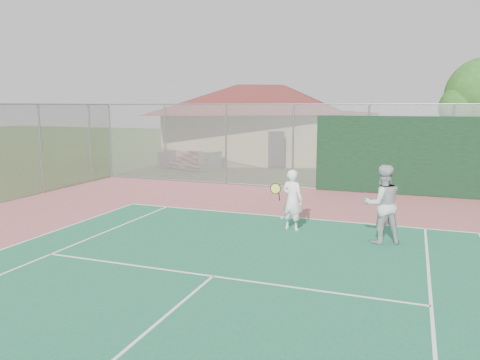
% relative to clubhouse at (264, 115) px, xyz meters
% --- Properties ---
extents(back_fence, '(20.08, 0.11, 3.53)m').
position_rel_clubhouse_xyz_m(back_fence, '(7.41, -9.64, -1.16)').
color(back_fence, gray).
rests_on(back_fence, ground).
extents(side_fence_left, '(0.08, 9.00, 3.50)m').
position_rel_clubhouse_xyz_m(side_fence_left, '(-4.69, -14.12, -1.07)').
color(side_fence_left, gray).
rests_on(side_fence_left, ground).
extents(clubhouse, '(15.00, 12.36, 5.56)m').
position_rel_clubhouse_xyz_m(clubhouse, '(0.00, 0.00, 0.00)').
color(clubhouse, tan).
rests_on(clubhouse, ground).
extents(bleachers, '(3.21, 2.53, 0.98)m').
position_rel_clubhouse_xyz_m(bleachers, '(-2.41, -5.79, -2.31)').
color(bleachers, '#B64B2A').
rests_on(bleachers, ground).
extents(player_white_front, '(0.92, 0.64, 1.69)m').
position_rel_clubhouse_xyz_m(player_white_front, '(5.91, -16.14, -1.97)').
color(player_white_front, white).
rests_on(player_white_front, ground).
extents(player_grey_back, '(1.19, 1.09, 1.98)m').
position_rel_clubhouse_xyz_m(player_grey_back, '(8.33, -16.57, -1.83)').
color(player_grey_back, '#B4B7BA').
rests_on(player_grey_back, ground).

